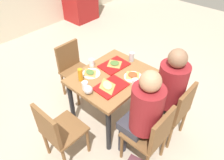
{
  "coord_description": "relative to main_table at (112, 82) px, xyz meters",
  "views": [
    {
      "loc": [
        -1.52,
        -1.37,
        2.33
      ],
      "look_at": [
        0.0,
        0.0,
        0.65
      ],
      "focal_mm": 34.23,
      "sensor_mm": 36.0,
      "label": 1
    }
  ],
  "objects": [
    {
      "name": "ground_plane",
      "position": [
        0.0,
        0.0,
        -0.63
      ],
      "size": [
        10.0,
        10.0,
        0.02
      ],
      "primitive_type": "cube",
      "color": "#B7A893"
    },
    {
      "name": "main_table",
      "position": [
        0.0,
        0.0,
        0.0
      ],
      "size": [
        0.97,
        0.77,
        0.73
      ],
      "color": "olive",
      "rests_on": "ground_plane"
    },
    {
      "name": "chair_near_left",
      "position": [
        -0.24,
        -0.77,
        -0.13
      ],
      "size": [
        0.4,
        0.4,
        0.84
      ],
      "color": "brown",
      "rests_on": "ground_plane"
    },
    {
      "name": "chair_near_right",
      "position": [
        0.24,
        -0.77,
        -0.13
      ],
      "size": [
        0.4,
        0.4,
        0.84
      ],
      "color": "brown",
      "rests_on": "ground_plane"
    },
    {
      "name": "chair_far_side",
      "position": [
        0.0,
        0.77,
        -0.13
      ],
      "size": [
        0.4,
        0.4,
        0.84
      ],
      "color": "brown",
      "rests_on": "ground_plane"
    },
    {
      "name": "chair_left_end",
      "position": [
        -0.87,
        0.0,
        -0.13
      ],
      "size": [
        0.4,
        0.4,
        0.84
      ],
      "color": "brown",
      "rests_on": "ground_plane"
    },
    {
      "name": "person_in_red",
      "position": [
        -0.24,
        -0.63,
        0.12
      ],
      "size": [
        0.32,
        0.42,
        1.25
      ],
      "color": "#383842",
      "rests_on": "ground_plane"
    },
    {
      "name": "person_in_brown_jacket",
      "position": [
        0.24,
        -0.63,
        0.12
      ],
      "size": [
        0.32,
        0.42,
        1.25
      ],
      "color": "#383842",
      "rests_on": "ground_plane"
    },
    {
      "name": "tray_red_near",
      "position": [
        -0.17,
        -0.14,
        0.12
      ],
      "size": [
        0.37,
        0.28,
        0.02
      ],
      "primitive_type": "cube",
      "rotation": [
        0.0,
        0.0,
        -0.04
      ],
      "color": "#B21414",
      "rests_on": "main_table"
    },
    {
      "name": "tray_red_far",
      "position": [
        0.17,
        0.12,
        0.12
      ],
      "size": [
        0.38,
        0.29,
        0.02
      ],
      "primitive_type": "cube",
      "rotation": [
        0.0,
        0.0,
        -0.08
      ],
      "color": "#B21414",
      "rests_on": "main_table"
    },
    {
      "name": "paper_plate_center",
      "position": [
        -0.14,
        0.21,
        0.11
      ],
      "size": [
        0.22,
        0.22,
        0.01
      ],
      "primitive_type": "cylinder",
      "color": "white",
      "rests_on": "main_table"
    },
    {
      "name": "paper_plate_near_edge",
      "position": [
        0.14,
        -0.21,
        0.11
      ],
      "size": [
        0.22,
        0.22,
        0.01
      ],
      "primitive_type": "cylinder",
      "color": "white",
      "rests_on": "main_table"
    },
    {
      "name": "pizza_slice_a",
      "position": [
        -0.2,
        -0.11,
        0.14
      ],
      "size": [
        0.24,
        0.27,
        0.02
      ],
      "color": "#C68C47",
      "rests_on": "tray_red_near"
    },
    {
      "name": "pizza_slice_b",
      "position": [
        0.19,
        0.12,
        0.14
      ],
      "size": [
        0.21,
        0.22,
        0.02
      ],
      "color": "#C68C47",
      "rests_on": "tray_red_far"
    },
    {
      "name": "pizza_slice_c",
      "position": [
        -0.15,
        0.23,
        0.13
      ],
      "size": [
        0.16,
        0.2,
        0.02
      ],
      "color": "#C68C47",
      "rests_on": "paper_plate_center"
    },
    {
      "name": "pizza_slice_d",
      "position": [
        0.16,
        -0.2,
        0.13
      ],
      "size": [
        0.19,
        0.19,
        0.02
      ],
      "color": "tan",
      "rests_on": "paper_plate_near_edge"
    },
    {
      "name": "plastic_cup_a",
      "position": [
        -0.02,
        0.33,
        0.16
      ],
      "size": [
        0.07,
        0.07,
        0.1
      ],
      "primitive_type": "cylinder",
      "color": "white",
      "rests_on": "main_table"
    },
    {
      "name": "plastic_cup_b",
      "position": [
        0.02,
        -0.33,
        0.16
      ],
      "size": [
        0.07,
        0.07,
        0.1
      ],
      "primitive_type": "cylinder",
      "color": "white",
      "rests_on": "main_table"
    },
    {
      "name": "plastic_cup_c",
      "position": [
        -0.39,
        0.06,
        0.16
      ],
      "size": [
        0.07,
        0.07,
        0.1
      ],
      "primitive_type": "cylinder",
      "color": "white",
      "rests_on": "main_table"
    },
    {
      "name": "soda_can",
      "position": [
        0.41,
        0.02,
        0.17
      ],
      "size": [
        0.07,
        0.07,
        0.12
      ],
      "primitive_type": "cylinder",
      "color": "#B7BCC6",
      "rests_on": "main_table"
    },
    {
      "name": "condiment_bottle",
      "position": [
        -0.31,
        0.21,
        0.19
      ],
      "size": [
        0.06,
        0.06,
        0.16
      ],
      "primitive_type": "cylinder",
      "color": "orange",
      "rests_on": "main_table"
    },
    {
      "name": "foil_bundle",
      "position": [
        -0.41,
        -0.02,
        0.16
      ],
      "size": [
        0.1,
        0.1,
        0.1
      ],
      "primitive_type": "sphere",
      "color": "silver",
      "rests_on": "main_table"
    }
  ]
}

